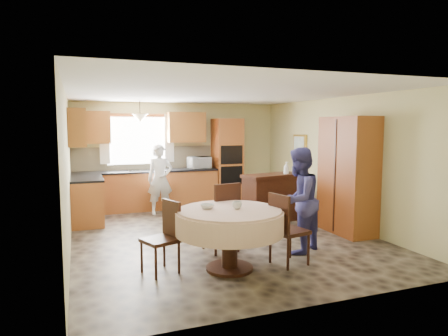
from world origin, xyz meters
TOP-DOWN VIEW (x-y plane):
  - floor at (0.00, 0.00)m, footprint 5.00×6.00m
  - ceiling at (0.00, 0.00)m, footprint 5.00×6.00m
  - wall_back at (0.00, 3.00)m, footprint 5.00×0.02m
  - wall_front at (0.00, -3.00)m, footprint 5.00×0.02m
  - wall_left at (-2.50, 0.00)m, footprint 0.02×6.00m
  - wall_right at (2.50, 0.00)m, footprint 0.02×6.00m
  - window at (-1.00, 2.98)m, footprint 1.40×0.03m
  - curtain_left at (-1.75, 2.93)m, footprint 0.22×0.02m
  - curtain_right at (-0.25, 2.93)m, footprint 0.22×0.02m
  - base_cab_back at (-0.85, 2.70)m, footprint 3.30×0.60m
  - counter_back at (-0.85, 2.70)m, footprint 3.30×0.64m
  - base_cab_left at (-2.20, 1.80)m, footprint 0.60×1.20m
  - counter_left at (-2.20, 1.80)m, footprint 0.64×1.20m
  - backsplash at (-0.85, 2.99)m, footprint 3.30×0.02m
  - wall_cab_left at (-2.05, 2.83)m, footprint 0.85×0.33m
  - wall_cab_right at (0.15, 2.83)m, footprint 0.90×0.33m
  - wall_cab_side at (-2.33, 1.80)m, footprint 0.33×1.20m
  - oven_tower at (1.15, 2.69)m, footprint 0.66×0.62m
  - oven_upper at (1.15, 2.38)m, footprint 0.56×0.01m
  - oven_lower at (1.15, 2.38)m, footprint 0.56×0.01m
  - pendant at (-1.00, 2.50)m, footprint 0.36×0.36m
  - sideboard at (1.36, 0.63)m, footprint 1.36×0.79m
  - space_heater at (2.13, 0.78)m, footprint 0.46×0.35m
  - cupboard at (2.22, -0.63)m, footprint 0.55×1.10m
  - dining_table at (-0.47, -1.65)m, footprint 1.45×1.45m
  - chair_left at (-1.30, -1.42)m, footprint 0.53×0.53m
  - chair_back at (-0.28, -0.90)m, footprint 0.54×0.54m
  - chair_right at (0.32, -1.76)m, footprint 0.52×0.52m
  - framed_picture at (2.47, 1.45)m, footprint 0.06×0.52m
  - microwave at (0.41, 2.65)m, footprint 0.56×0.43m
  - person_sink at (-0.65, 2.11)m, footprint 0.57×0.38m
  - person_dining at (0.80, -1.31)m, footprint 0.99×0.94m
  - bowl_sideboard at (1.17, 0.63)m, footprint 0.31×0.31m
  - bottle_sideboard at (1.67, 0.63)m, footprint 0.15×0.15m
  - cup_table at (-0.36, -1.66)m, footprint 0.13×0.13m
  - bowl_table at (-0.73, -1.50)m, footprint 0.19×0.19m

SIDE VIEW (x-z plane):
  - floor at x=0.00m, z-range -0.01..0.01m
  - space_heater at x=2.13m, z-range 0.00..0.57m
  - base_cab_back at x=-0.85m, z-range 0.00..0.88m
  - base_cab_left at x=-2.20m, z-range 0.00..0.88m
  - sideboard at x=1.36m, z-range 0.00..0.91m
  - chair_left at x=-1.30m, z-range 0.05..1.00m
  - chair_right at x=0.32m, z-range 0.05..1.07m
  - chair_back at x=-0.28m, z-range 0.06..1.14m
  - dining_table at x=-0.47m, z-range 0.23..1.06m
  - oven_lower at x=1.15m, z-range 0.53..0.97m
  - person_sink at x=-0.65m, z-range 0.00..1.54m
  - person_dining at x=0.80m, z-range 0.00..1.62m
  - bowl_table at x=-0.73m, z-range 0.83..0.89m
  - cup_table at x=-0.36m, z-range 0.83..0.93m
  - counter_back at x=-0.85m, z-range 0.88..0.92m
  - counter_left at x=-2.20m, z-range 0.88..0.92m
  - bowl_sideboard at x=1.17m, z-range 0.91..0.97m
  - cupboard at x=2.22m, z-range 0.00..2.11m
  - bottle_sideboard at x=1.67m, z-range 0.91..1.21m
  - oven_tower at x=1.15m, z-range 0.00..2.12m
  - microwave at x=0.41m, z-range 0.92..1.20m
  - backsplash at x=-0.85m, z-range 0.90..1.46m
  - wall_back at x=0.00m, z-range 0.00..2.50m
  - wall_front at x=0.00m, z-range 0.00..2.50m
  - wall_left at x=-2.50m, z-range 0.00..2.50m
  - wall_right at x=2.50m, z-range 0.00..2.50m
  - oven_upper at x=1.15m, z-range 1.02..1.48m
  - framed_picture at x=2.47m, z-range 1.31..1.74m
  - window at x=-1.00m, z-range 1.05..2.15m
  - curtain_left at x=-1.75m, z-range 1.08..2.22m
  - curtain_right at x=-0.25m, z-range 1.08..2.22m
  - wall_cab_left at x=-2.05m, z-range 1.55..2.27m
  - wall_cab_right at x=0.15m, z-range 1.55..2.27m
  - wall_cab_side at x=-2.33m, z-range 1.55..2.27m
  - pendant at x=-1.00m, z-range 2.03..2.21m
  - ceiling at x=0.00m, z-range 2.50..2.50m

